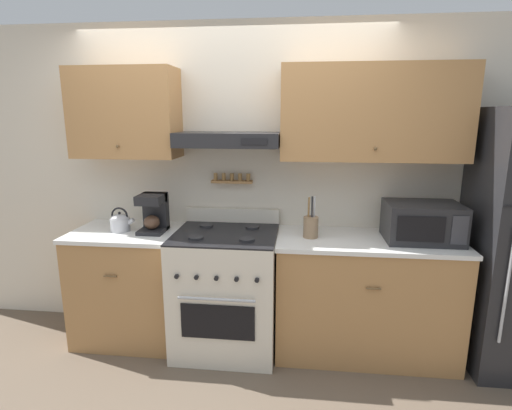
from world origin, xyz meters
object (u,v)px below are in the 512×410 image
(coffee_maker, at_px, (154,212))
(utensil_crock, at_px, (311,226))
(tea_kettle, at_px, (120,222))
(stove_range, at_px, (227,290))
(microwave, at_px, (422,222))

(coffee_maker, height_order, utensil_crock, utensil_crock)
(coffee_maker, bearing_deg, tea_kettle, -173.57)
(stove_range, height_order, utensil_crock, utensil_crock)
(tea_kettle, distance_m, coffee_maker, 0.28)
(stove_range, height_order, coffee_maker, coffee_maker)
(microwave, relative_size, utensil_crock, 1.68)
(stove_range, distance_m, utensil_crock, 0.84)
(stove_range, relative_size, tea_kettle, 5.39)
(microwave, height_order, utensil_crock, utensil_crock)
(tea_kettle, height_order, coffee_maker, coffee_maker)
(tea_kettle, bearing_deg, stove_range, -2.17)
(microwave, xyz_separation_m, utensil_crock, (-0.81, -0.02, -0.05))
(coffee_maker, height_order, microwave, coffee_maker)
(utensil_crock, bearing_deg, coffee_maker, 178.60)
(stove_range, xyz_separation_m, coffee_maker, (-0.59, 0.06, 0.60))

